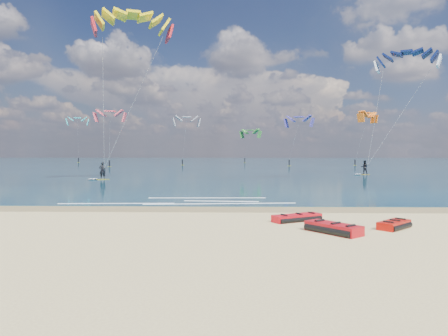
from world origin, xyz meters
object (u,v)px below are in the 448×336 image
(packed_kite_left, at_px, (297,221))
(packed_kite_right, at_px, (394,228))
(packed_kite_mid, at_px, (333,233))
(kitesurfer_main, at_px, (118,91))
(kitesurfer_far, at_px, (387,104))

(packed_kite_left, bearing_deg, packed_kite_right, -52.04)
(packed_kite_left, height_order, packed_kite_mid, packed_kite_mid)
(packed_kite_right, xyz_separation_m, kitesurfer_main, (-19.06, 25.91, 9.64))
(kitesurfer_far, bearing_deg, packed_kite_left, -130.30)
(kitesurfer_main, relative_size, kitesurfer_far, 1.04)
(kitesurfer_main, distance_m, kitesurfer_far, 34.92)
(packed_kite_mid, bearing_deg, packed_kite_right, 70.26)
(packed_kite_mid, height_order, kitesurfer_main, kitesurfer_main)
(packed_kite_left, distance_m, packed_kite_right, 4.08)
(packed_kite_left, relative_size, packed_kite_right, 1.33)
(packed_kite_left, height_order, packed_kite_right, packed_kite_right)
(kitesurfer_main, bearing_deg, packed_kite_mid, -88.28)
(packed_kite_mid, bearing_deg, packed_kite_left, 161.02)
(kitesurfer_main, bearing_deg, packed_kite_left, -87.24)
(packed_kite_right, distance_m, kitesurfer_far, 41.19)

